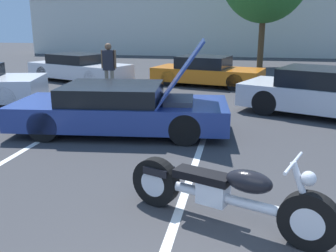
% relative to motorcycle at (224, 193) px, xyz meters
% --- Properties ---
extents(parking_stripe_middle, '(0.12, 5.09, 0.01)m').
position_rel_motorcycle_xyz_m(parking_stripe_middle, '(-0.57, 0.89, -0.39)').
color(parking_stripe_middle, white).
rests_on(parking_stripe_middle, ground).
extents(far_building, '(32.00, 4.20, 4.40)m').
position_rel_motorcycle_xyz_m(far_building, '(0.11, 25.14, 1.94)').
color(far_building, beige).
rests_on(far_building, ground).
extents(motorcycle, '(2.48, 1.13, 0.96)m').
position_rel_motorcycle_xyz_m(motorcycle, '(0.00, 0.00, 0.00)').
color(motorcycle, black).
rests_on(motorcycle, ground).
extents(show_car_hood_open, '(4.81, 2.39, 2.02)m').
position_rel_motorcycle_xyz_m(show_car_hood_open, '(-2.41, 3.59, 0.14)').
color(show_car_hood_open, navy).
rests_on(show_car_hood_open, ground).
extents(parked_car_right_row, '(4.60, 3.37, 1.22)m').
position_rel_motorcycle_xyz_m(parked_car_right_row, '(2.27, 6.08, 0.19)').
color(parked_car_right_row, silver).
rests_on(parked_car_right_row, ground).
extents(parked_car_mid_right_row, '(4.41, 2.64, 1.12)m').
position_rel_motorcycle_xyz_m(parked_car_mid_right_row, '(-1.18, 10.37, 0.13)').
color(parked_car_mid_right_row, orange).
rests_on(parked_car_mid_right_row, ground).
extents(parked_car_mid_left_row, '(4.70, 3.20, 1.11)m').
position_rel_motorcycle_xyz_m(parked_car_mid_left_row, '(-6.49, 10.48, 0.14)').
color(parked_car_mid_left_row, silver).
rests_on(parked_car_mid_left_row, ground).
extents(spectator_midground, '(0.52, 0.22, 1.71)m').
position_rel_motorcycle_xyz_m(spectator_midground, '(-4.18, 7.73, 0.62)').
color(spectator_midground, gray).
rests_on(spectator_midground, ground).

